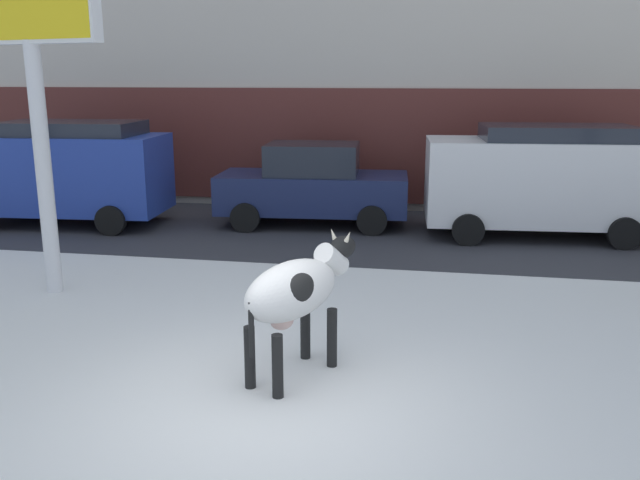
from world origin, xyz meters
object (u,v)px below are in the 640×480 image
Objects in this scene: car_blue_van at (62,170)px; car_white_van at (540,178)px; billboard at (27,2)px; car_navy_sedan at (313,185)px; cow_holstein at (296,291)px; pedestrian_near_billboard at (269,168)px.

car_blue_van is 10.41m from car_white_van.
car_navy_sedan is at bearing 60.84° from billboard.
car_navy_sedan reaches higher than cow_holstein.
car_blue_van is 1.09× the size of car_navy_sedan.
cow_holstein is at bearing -80.34° from car_navy_sedan.
car_blue_van is (-2.47, 4.56, -3.07)m from billboard.
car_white_van is (3.52, 7.54, 0.24)m from cow_holstein.
car_navy_sedan is 4.87m from car_white_van.
car_blue_van reaches higher than pedestrian_near_billboard.
pedestrian_near_billboard is (3.78, 3.80, -0.36)m from car_blue_van.
cow_holstein is 11.09m from pedestrian_near_billboard.
car_navy_sedan is at bearing 99.66° from cow_holstein.
pedestrian_near_billboard is at bearing 81.08° from billboard.
car_blue_van reaches higher than car_navy_sedan.
billboard reaches higher than cow_holstein.
billboard reaches higher than car_blue_van.
billboard reaches higher than car_navy_sedan.
cow_holstein is 0.40× the size of car_blue_van.
cow_holstein is at bearing -73.86° from pedestrian_near_billboard.
car_blue_van is at bearing 135.07° from cow_holstein.
car_blue_van is 1.00× the size of car_white_van.
car_white_van reaches higher than pedestrian_near_billboard.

